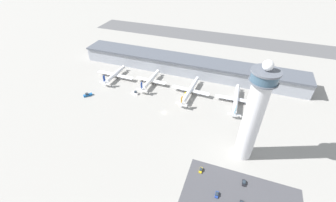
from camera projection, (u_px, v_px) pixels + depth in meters
ground_plane at (164, 113)px, 182.04m from camera, size 1000.00×1000.00×0.00m
terminal_building at (188, 66)px, 230.06m from camera, size 227.43×25.00×15.52m
runway_strip at (209, 37)px, 316.32m from camera, size 341.15×44.00×0.01m
control_tower at (254, 115)px, 127.70m from camera, size 15.08×15.08×67.94m
airplane_gate_alpha at (115, 75)px, 222.99m from camera, size 39.51×35.49×12.18m
airplane_gate_bravo at (150, 80)px, 214.00m from camera, size 30.69×37.81×12.37m
airplane_gate_charlie at (190, 90)px, 200.27m from camera, size 34.96×46.27×11.86m
airplane_gate_delta at (236, 99)px, 189.89m from camera, size 35.51×43.86×11.77m
service_truck_catering at (135, 93)px, 202.67m from camera, size 6.15×2.98×3.12m
service_truck_fuel at (88, 95)px, 200.34m from camera, size 6.86×7.35×3.02m
service_truck_baggage at (188, 92)px, 204.52m from camera, size 4.43×6.98×2.52m
car_red_hatchback at (201, 170)px, 137.19m from camera, size 1.83×4.16×1.56m
car_navy_sedan at (217, 194)px, 124.31m from camera, size 1.81×4.11×1.56m
car_green_van at (244, 183)px, 130.19m from camera, size 1.96×4.26×1.47m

